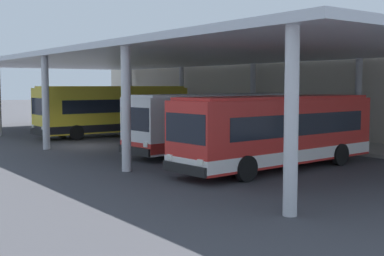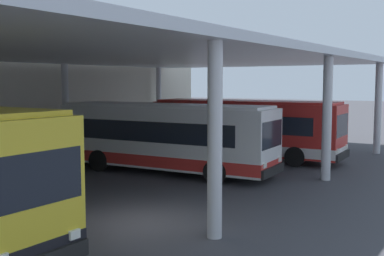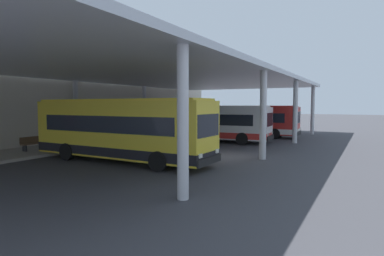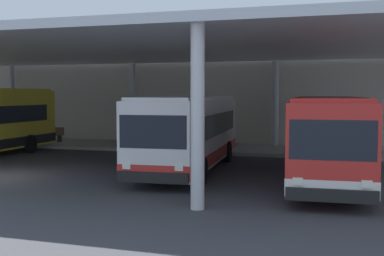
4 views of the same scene
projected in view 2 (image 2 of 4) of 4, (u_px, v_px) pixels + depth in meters
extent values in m
plane|color=#3D3D42|center=(142.00, 223.00, 14.46)|extent=(200.00, 200.00, 0.00)
cube|color=silver|center=(18.00, 47.00, 16.97)|extent=(40.00, 17.00, 0.30)
cylinder|color=silver|center=(215.00, 141.00, 12.84)|extent=(0.40, 0.40, 5.25)
cylinder|color=silver|center=(327.00, 119.00, 20.52)|extent=(0.40, 0.40, 5.25)
cylinder|color=silver|center=(65.00, 108.00, 29.31)|extent=(0.40, 0.40, 5.25)
cylinder|color=silver|center=(378.00, 109.00, 28.20)|extent=(0.40, 0.40, 5.25)
cylinder|color=silver|center=(159.00, 102.00, 36.99)|extent=(0.40, 0.40, 5.25)
cube|color=black|center=(36.00, 179.00, 9.64)|extent=(2.30, 0.13, 1.10)
cube|color=yellow|center=(33.00, 128.00, 9.56)|extent=(1.75, 0.13, 0.28)
cube|color=white|center=(74.00, 234.00, 10.47)|extent=(0.28, 0.08, 0.20)
cylinder|color=black|center=(24.00, 232.00, 11.97)|extent=(0.28, 1.00, 1.00)
cube|color=white|center=(164.00, 136.00, 22.33)|extent=(3.29, 10.56, 2.70)
cube|color=red|center=(164.00, 157.00, 22.42)|extent=(3.31, 10.58, 0.50)
cube|color=black|center=(161.00, 129.00, 22.37)|extent=(3.19, 8.70, 0.90)
cube|color=black|center=(271.00, 134.00, 19.80)|extent=(2.30, 0.30, 1.10)
cube|color=black|center=(273.00, 171.00, 19.90)|extent=(2.46, 0.35, 0.36)
cube|color=white|center=(164.00, 105.00, 22.19)|extent=(3.06, 10.13, 0.12)
cube|color=yellow|center=(271.00, 114.00, 19.74)|extent=(1.75, 0.25, 0.28)
cube|color=white|center=(265.00, 166.00, 19.09)|extent=(0.29, 0.10, 0.20)
cube|color=white|center=(280.00, 159.00, 20.65)|extent=(0.29, 0.10, 0.20)
cylinder|color=black|center=(215.00, 172.00, 19.81)|extent=(0.36, 1.02, 1.00)
cylinder|color=black|center=(239.00, 164.00, 21.95)|extent=(0.36, 1.02, 1.00)
cylinder|color=black|center=(99.00, 161.00, 22.76)|extent=(0.36, 1.02, 1.00)
cylinder|color=black|center=(130.00, 154.00, 24.89)|extent=(0.36, 1.02, 1.00)
cube|color=red|center=(245.00, 127.00, 26.49)|extent=(3.10, 10.53, 2.70)
cube|color=white|center=(245.00, 146.00, 26.58)|extent=(3.12, 10.55, 0.50)
cube|color=black|center=(243.00, 122.00, 26.54)|extent=(3.03, 8.66, 0.90)
cube|color=black|center=(341.00, 125.00, 23.88)|extent=(2.30, 0.25, 1.10)
cube|color=black|center=(342.00, 156.00, 23.98)|extent=(2.46, 0.30, 0.36)
cube|color=red|center=(245.00, 102.00, 26.36)|extent=(2.87, 10.10, 0.12)
cube|color=yellow|center=(341.00, 109.00, 23.82)|extent=(1.75, 0.22, 0.28)
cube|color=white|center=(338.00, 151.00, 23.17)|extent=(0.28, 0.10, 0.20)
cube|color=white|center=(347.00, 146.00, 24.72)|extent=(0.28, 0.10, 0.20)
cylinder|color=black|center=(295.00, 157.00, 23.94)|extent=(0.34, 1.01, 1.00)
cylinder|color=black|center=(309.00, 151.00, 26.05)|extent=(0.34, 1.01, 1.00)
cylinder|color=black|center=(189.00, 148.00, 26.98)|extent=(0.34, 1.01, 1.00)
cylinder|color=black|center=(209.00, 144.00, 29.09)|extent=(0.34, 1.01, 1.00)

